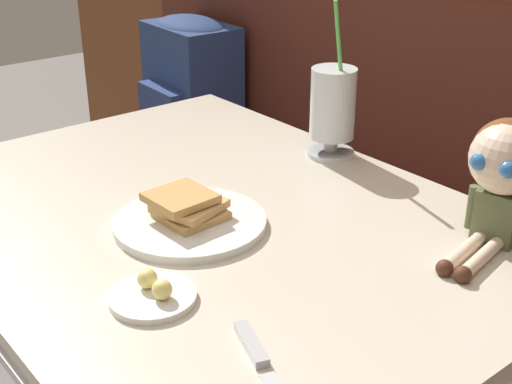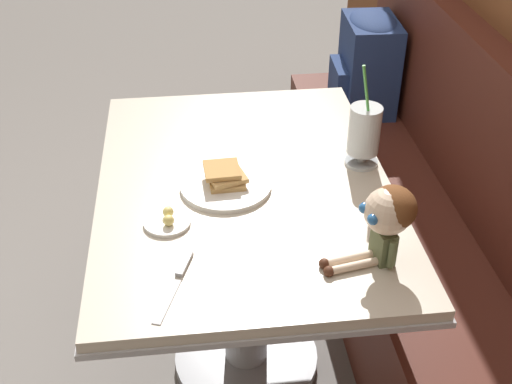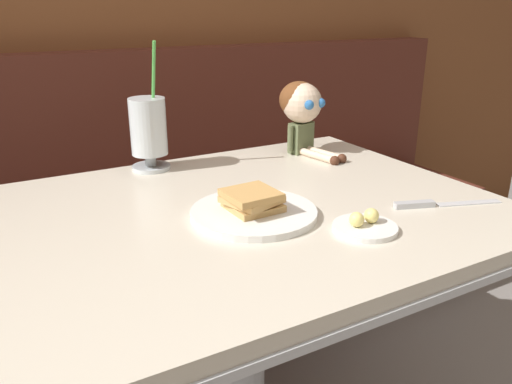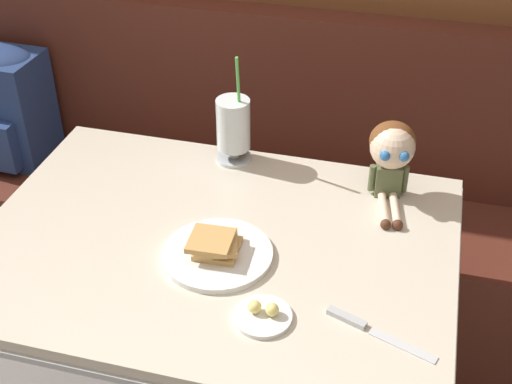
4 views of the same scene
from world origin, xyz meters
TOP-DOWN VIEW (x-y plane):
  - booth_bench at (0.00, 0.81)m, footprint 2.60×0.48m
  - diner_table at (0.00, 0.18)m, footprint 1.11×0.81m
  - toast_plate at (0.02, 0.13)m, footprint 0.25×0.25m
  - milkshake_glass at (-0.05, 0.52)m, footprint 0.10×0.10m
  - butter_saucer at (0.17, -0.03)m, footprint 0.12×0.12m
  - butter_knife at (0.37, -0.00)m, footprint 0.23×0.10m
  - seated_doll at (0.36, 0.47)m, footprint 0.13×0.23m

SIDE VIEW (x-z plane):
  - booth_bench at x=0.00m, z-range -0.17..0.83m
  - diner_table at x=0.00m, z-range 0.17..0.91m
  - butter_knife at x=0.37m, z-range 0.74..0.75m
  - butter_saucer at x=0.17m, z-range 0.73..0.77m
  - toast_plate at x=0.02m, z-range 0.73..0.78m
  - milkshake_glass at x=-0.05m, z-range 0.68..1.00m
  - seated_doll at x=0.36m, z-range 0.77..0.97m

